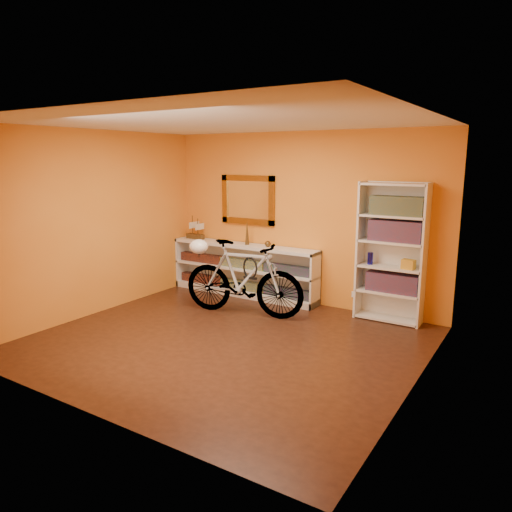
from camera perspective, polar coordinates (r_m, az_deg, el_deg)
The scene contains 24 objects.
floor at distance 5.94m, azimuth -3.65°, elevation -10.23°, with size 4.50×4.00×0.01m, color black.
ceiling at distance 5.53m, azimuth -4.01°, elevation 15.77°, with size 4.50×4.00×0.01m, color silver.
back_wall at distance 7.29m, azimuth 5.47°, elevation 4.44°, with size 4.50×0.01×2.60m, color orange.
left_wall at distance 7.13m, azimuth -18.70°, elevation 3.73°, with size 0.01×4.00×2.60m, color orange.
right_wall at distance 4.66m, azimuth 19.29°, elevation -0.19°, with size 0.01×4.00×2.60m, color orange.
gilt_mirror at distance 7.70m, azimuth -0.99°, elevation 6.74°, with size 0.98×0.06×0.78m, color brown.
wall_socket at distance 7.13m, azimuth 11.73°, elevation -4.54°, with size 0.09×0.01×0.09m, color silver.
console_unit at distance 7.75m, azimuth -1.51°, elevation -1.67°, with size 2.60×0.35×0.85m, color silver, non-canonical shape.
cd_row_lower at distance 7.79m, azimuth -1.58°, elevation -3.52°, with size 2.50×0.13×0.14m, color black.
cd_row_upper at distance 7.71m, azimuth -1.60°, elevation -0.90°, with size 2.50×0.13×0.14m, color navy.
model_ship at distance 8.21m, azimuth -7.30°, elevation 3.42°, with size 0.33×0.13×0.40m, color #3D2811, non-canonical shape.
toy_car at distance 7.93m, azimuth -4.40°, elevation 1.75°, with size 0.00×0.00×0.00m, color black.
bronze_ornament at distance 7.59m, azimuth -1.07°, elevation 2.83°, with size 0.07×0.07×0.39m, color #503A1B.
decorative_orb at distance 7.41m, azimuth 1.43°, elevation 1.46°, with size 0.09×0.09×0.09m, color #503A1B.
bookcase at distance 6.67m, azimuth 15.85°, elevation 0.35°, with size 0.90×0.30×1.90m, color silver, non-canonical shape.
book_row_a at distance 6.75m, azimuth 16.07°, elevation -3.07°, with size 0.70×0.22×0.26m, color maroon.
book_row_b at distance 6.61m, azimuth 16.41°, elevation 2.90°, with size 0.70×0.22×0.28m, color maroon.
book_row_c at distance 6.57m, azimuth 16.57°, elevation 5.79°, with size 0.70×0.22×0.25m, color #174353.
travel_mug at distance 6.75m, azimuth 13.51°, elevation -0.28°, with size 0.07×0.07×0.17m, color navy.
red_tin at distance 6.67m, azimuth 14.56°, elevation 5.67°, with size 0.14×0.14×0.18m, color maroon.
yellow_bag at distance 6.60m, azimuth 17.77°, elevation -0.96°, with size 0.17×0.11×0.13m, color gold.
bicycle at distance 6.75m, azimuth -1.55°, elevation -2.67°, with size 1.83×0.47×1.08m, color silver.
helmet at distance 6.96m, azimuth -6.87°, elevation 1.13°, with size 0.28×0.27×0.21m, color white.
u_lock at distance 6.67m, azimuth -0.70°, elevation -1.41°, with size 0.23×0.23×0.03m, color black.
Camera 1 is at (3.24, -4.46, 2.19)m, focal length 33.41 mm.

